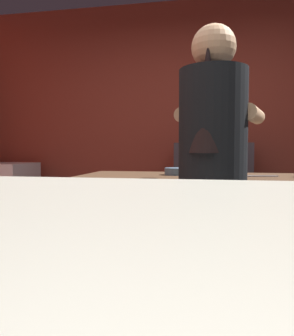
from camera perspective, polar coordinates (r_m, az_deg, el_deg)
wall_back at (r=3.64m, az=8.78°, el=7.19°), size 5.20×0.10×2.70m
prep_counter at (r=2.22m, az=16.72°, el=-13.40°), size 2.10×0.60×0.93m
back_shelf at (r=3.39m, az=11.36°, el=-5.56°), size 0.75×0.36×1.16m
mini_fridge at (r=3.90m, az=-23.70°, el=-6.20°), size 0.57×0.58×0.95m
bartender at (r=1.66m, az=11.31°, el=-0.41°), size 0.49×0.55×1.71m
mixing_bowl at (r=2.14m, az=5.32°, el=-0.59°), size 0.17×0.17×0.05m
chefs_knife at (r=2.09m, az=18.86°, el=-1.34°), size 0.24×0.08×0.01m
bottle_hot_sauce at (r=3.29m, az=16.16°, el=5.52°), size 0.07×0.07×0.18m
bottle_olive_oil at (r=3.44m, az=11.64°, el=5.74°), size 0.06×0.06×0.22m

